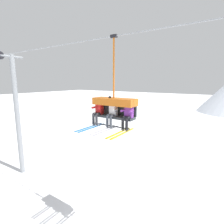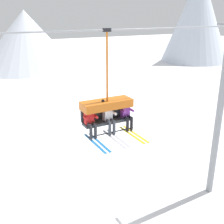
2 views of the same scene
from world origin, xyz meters
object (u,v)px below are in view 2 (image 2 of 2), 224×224
Objects in this scene: skier_red at (91,121)px; lift_tower_far at (220,111)px; chairlift_chair at (106,107)px; skier_white at (109,117)px; skier_purple at (127,114)px.

lift_tower_far is at bearing 6.86° from skier_red.
lift_tower_far is 2.56× the size of chairlift_chair.
skier_white is (-0.00, -0.21, -0.31)m from chairlift_chair.
skier_white is at bearing 179.48° from skier_purple.
chairlift_chair is at bearing 16.34° from skier_red.
lift_tower_far reaches higher than skier_purple.
skier_red is 1.50m from skier_purple.
skier_white is at bearing -172.47° from lift_tower_far.
chairlift_chair is 2.17× the size of skier_white.
lift_tower_far reaches higher than skier_white.
skier_red is (-0.75, -0.22, -0.33)m from chairlift_chair.
skier_red is 0.75m from skier_white.
skier_purple is (1.50, 0.00, 0.00)m from skier_red.
lift_tower_far reaches higher than chairlift_chair.
skier_red is at bearing 180.00° from skier_purple.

